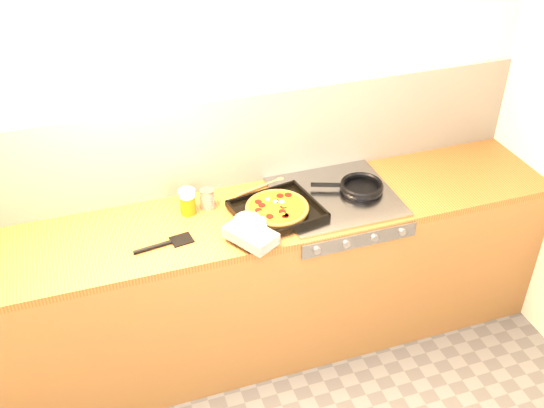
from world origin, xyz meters
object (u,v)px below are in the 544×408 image
object	(u,v)px
tomato_can	(207,199)
juice_glass	(188,201)
frying_pan	(361,187)
pizza_on_tray	(269,215)

from	to	relation	value
tomato_can	juice_glass	size ratio (longest dim) A/B	0.79
frying_pan	tomato_can	world-z (taller)	tomato_can
frying_pan	tomato_can	bearing A→B (deg)	171.07
tomato_can	pizza_on_tray	bearing A→B (deg)	-41.25
frying_pan	juice_glass	size ratio (longest dim) A/B	2.96
pizza_on_tray	juice_glass	xyz separation A→B (m)	(-0.35, 0.20, 0.02)
frying_pan	juice_glass	bearing A→B (deg)	173.12
pizza_on_tray	tomato_can	distance (m)	0.34
frying_pan	tomato_can	distance (m)	0.79
pizza_on_tray	tomato_can	size ratio (longest dim) A/B	5.12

